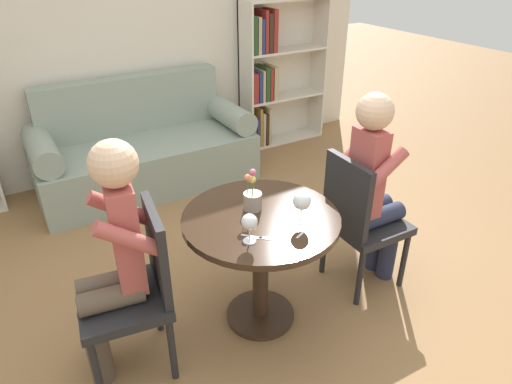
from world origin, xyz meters
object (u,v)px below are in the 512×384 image
chair_right (359,218)px  wine_glass_left (249,223)px  couch (145,151)px  bookshelf_right (272,75)px  person_right (374,188)px  chair_left (137,286)px  flower_vase (252,197)px  person_left (112,259)px  wine_glass_right (302,202)px

chair_right → wine_glass_left: (-0.84, -0.13, 0.31)m
couch → bookshelf_right: 1.59m
couch → bookshelf_right: bookshelf_right is taller
chair_right → person_right: bearing=-91.1°
chair_left → flower_vase: bearing=101.9°
couch → person_left: 2.11m
chair_right → wine_glass_right: bearing=103.7°
flower_vase → wine_glass_right: bearing=-56.9°
chair_left → person_right: bearing=95.0°
chair_left → chair_right: (1.35, -0.08, 0.00)m
couch → wine_glass_left: (-0.16, -2.16, 0.50)m
person_left → person_right: person_right is taller
person_right → wine_glass_left: size_ratio=8.46×
couch → wine_glass_right: couch is taller
wine_glass_right → flower_vase: size_ratio=0.70×
chair_right → person_left: bearing=87.6°
couch → wine_glass_left: couch is taller
bookshelf_right → person_right: 2.42m
wine_glass_left → flower_vase: flower_vase is taller
couch → wine_glass_left: size_ratio=12.47×
couch → chair_right: couch is taller
chair_left → wine_glass_left: bearing=76.0°
person_right → wine_glass_right: bearing=101.7°
couch → chair_left: (-0.68, -1.95, 0.18)m
bookshelf_right → flower_vase: 2.65m
chair_left → flower_vase: 0.73m
couch → flower_vase: size_ratio=7.82×
wine_glass_left → person_right: bearing=7.8°
chair_right → person_left: size_ratio=0.72×
wine_glass_left → chair_right: bearing=8.8°
chair_left → wine_glass_left: 0.64m
wine_glass_left → flower_vase: 0.30m
chair_right → person_left: 1.45m
chair_left → wine_glass_right: size_ratio=5.42×
chair_right → wine_glass_left: chair_right is taller
couch → chair_left: bearing=-109.1°
person_right → wine_glass_right: person_right is taller
person_right → wine_glass_left: bearing=99.4°
bookshelf_right → chair_left: bookshelf_right is taller
wine_glass_left → chair_left: bearing=157.7°
chair_right → couch: bearing=20.1°
person_left → chair_right: bearing=94.3°
chair_left → person_left: size_ratio=0.72×
bookshelf_right → chair_right: (-0.83, -2.30, -0.24)m
person_left → wine_glass_right: bearing=85.2°
chair_left → wine_glass_left: size_ratio=6.02×
person_right → bookshelf_right: bearing=-16.3°
couch → person_right: 2.20m
couch → chair_right: 2.15m
bookshelf_right → person_right: bookshelf_right is taller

